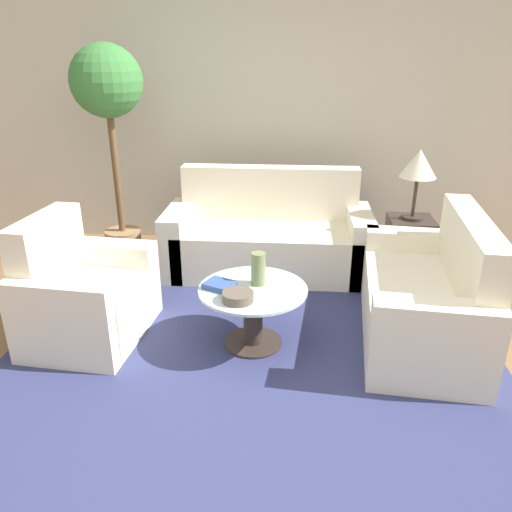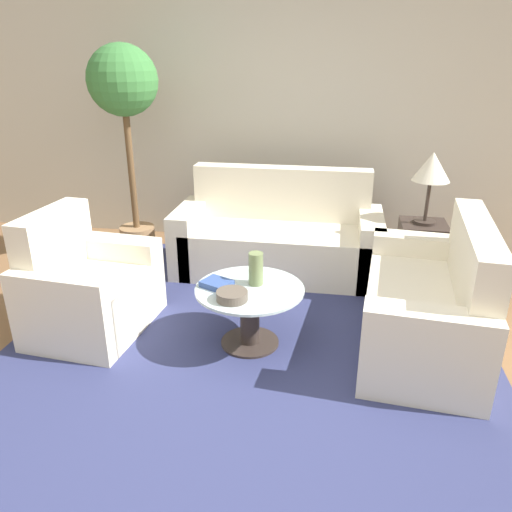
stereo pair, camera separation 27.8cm
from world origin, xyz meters
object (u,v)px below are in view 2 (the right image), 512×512
armchair (86,291)px  coffee_table (250,308)px  table_lamp (432,169)px  sofa_main (278,239)px  potted_plant (125,104)px  book_stack (217,284)px  vase (256,269)px  bowl (232,296)px  loveseat (433,307)px

armchair → coffee_table: (1.19, -0.03, -0.01)m
coffee_table → table_lamp: 1.88m
coffee_table → sofa_main: bearing=88.8°
armchair → potted_plant: bearing=11.8°
sofa_main → potted_plant: 1.79m
potted_plant → book_stack: bearing=-50.7°
vase → bowl: vase is taller
loveseat → table_lamp: bearing=-177.5°
vase → potted_plant: bearing=136.7°
book_stack → potted_plant: bearing=154.1°
potted_plant → book_stack: size_ratio=8.37×
sofa_main → bowl: size_ratio=9.12×
armchair → potted_plant: 1.76m
potted_plant → book_stack: 2.03m
coffee_table → loveseat: bearing=8.7°
table_lamp → potted_plant: 2.64m
table_lamp → bowl: bearing=-134.0°
sofa_main → coffee_table: bearing=-91.2°
coffee_table → potted_plant: bearing=134.6°
loveseat → table_lamp: table_lamp is taller
table_lamp → vase: 1.73m
loveseat → coffee_table: size_ratio=2.05×
sofa_main → bowl: (-0.10, -1.48, 0.16)m
sofa_main → potted_plant: bearing=177.3°
loveseat → potted_plant: 3.03m
sofa_main → armchair: bearing=-133.9°
loveseat → coffee_table: 1.22m
bowl → book_stack: size_ratio=0.86×
potted_plant → book_stack: potted_plant is taller
sofa_main → vase: 1.26m
sofa_main → loveseat: bearing=-43.4°
loveseat → bowl: size_ratio=7.47×
loveseat → book_stack: bearing=-76.8°
potted_plant → vase: bearing=-43.3°
coffee_table → table_lamp: table_lamp is taller
bowl → loveseat: bearing=16.1°
loveseat → vase: 1.20m
book_stack → vase: bearing=41.9°
armchair → table_lamp: bearing=-59.5°
sofa_main → vase: size_ratio=8.09×
table_lamp → book_stack: size_ratio=2.54×
loveseat → coffee_table: (-1.20, -0.18, -0.01)m
vase → bowl: (-0.11, -0.25, -0.08)m
sofa_main → book_stack: sofa_main is taller
table_lamp → vase: table_lamp is taller
potted_plant → bowl: size_ratio=9.78×
coffee_table → potted_plant: (-1.35, 1.36, 1.16)m
vase → bowl: bearing=-113.3°
armchair → vase: armchair is taller
armchair → loveseat: (2.39, 0.15, 0.00)m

